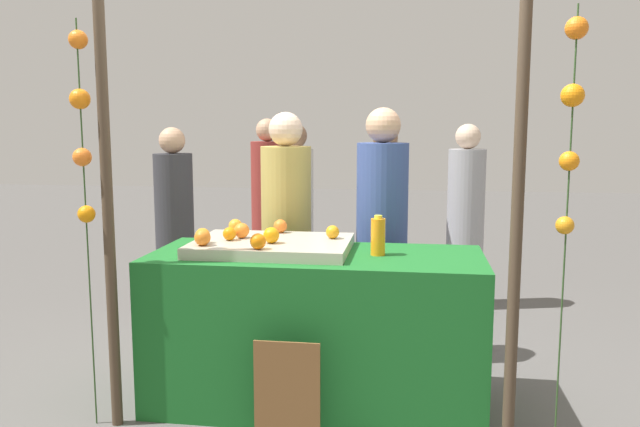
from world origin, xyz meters
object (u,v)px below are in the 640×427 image
Objects in this scene: vendor_right at (382,245)px; orange_0 at (271,235)px; orange_1 at (203,236)px; vendor_left at (287,246)px; chalkboard_sign at (287,396)px; stall_counter at (316,329)px; juice_bottle at (378,236)px.

orange_0 is at bearing -126.17° from vendor_right.
vendor_left is at bearing 68.59° from orange_1.
vendor_right is (0.93, 0.82, -0.18)m from orange_1.
orange_1 reaches higher than chalkboard_sign.
stall_counter is 0.81m from orange_1.
juice_bottle is (0.34, 0.01, 0.53)m from stall_counter.
orange_0 reaches higher than orange_1.
orange_1 is 0.97m from chalkboard_sign.
stall_counter is at bearing 9.55° from orange_1.
juice_bottle is 0.94m from vendor_left.
orange_0 is 0.37m from orange_1.
orange_1 is 1.25m from vendor_right.
juice_bottle reaches higher than chalkboard_sign.
stall_counter is 8.35× the size of juice_bottle.
stall_counter is 0.81m from vendor_left.
vendor_right reaches higher than chalkboard_sign.
vendor_left is 0.62m from vendor_right.
vendor_left is (-0.64, 0.67, -0.19)m from juice_bottle.
vendor_left is at bearing 95.01° from orange_0.
orange_1 is 0.15× the size of chalkboard_sign.
orange_1 is 0.86m from vendor_left.
chalkboard_sign is 1.39m from vendor_right.
vendor_left reaches higher than juice_bottle.
juice_bottle is at bearing -88.92° from vendor_right.
chalkboard_sign is 0.33× the size of vendor_right.
stall_counter is at bearing 12.10° from orange_0.
vendor_left is at bearing -176.58° from vendor_right.
orange_0 is 0.86m from chalkboard_sign.
stall_counter reaches higher than chalkboard_sign.
chalkboard_sign is (-0.40, -0.52, -0.70)m from juice_bottle.
juice_bottle is at bearing 5.87° from orange_0.
vendor_left reaches higher than orange_0.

